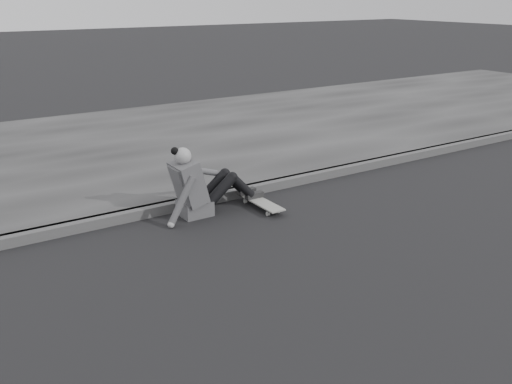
% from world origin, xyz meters
% --- Properties ---
extents(ground, '(80.00, 80.00, 0.00)m').
position_xyz_m(ground, '(0.00, 0.00, 0.00)').
color(ground, black).
rests_on(ground, ground).
extents(curb, '(24.00, 0.16, 0.12)m').
position_xyz_m(curb, '(0.00, 2.58, 0.06)').
color(curb, '#444444').
rests_on(curb, ground).
extents(sidewalk, '(24.00, 6.00, 0.12)m').
position_xyz_m(sidewalk, '(0.00, 5.60, 0.06)').
color(sidewalk, '#323232').
rests_on(sidewalk, ground).
extents(skateboard, '(0.20, 0.78, 0.09)m').
position_xyz_m(skateboard, '(-1.11, 2.06, 0.07)').
color(skateboard, '#9C9C97').
rests_on(skateboard, ground).
extents(seated_woman, '(1.38, 0.46, 0.88)m').
position_xyz_m(seated_woman, '(-1.85, 2.30, 0.36)').
color(seated_woman, '#49494B').
rests_on(seated_woman, ground).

